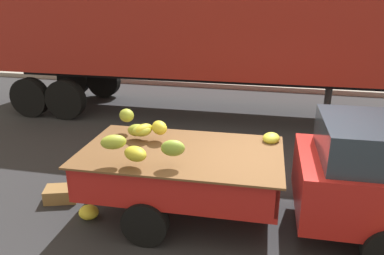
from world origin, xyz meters
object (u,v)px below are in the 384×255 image
(semi_trailer, at_px, (203,22))
(pickup_truck, at_px, (326,176))
(produce_crate, at_px, (61,194))
(fallen_banana_bunch_near_tailgate, at_px, (89,212))

(semi_trailer, bearing_deg, pickup_truck, -62.04)
(semi_trailer, relative_size, produce_crate, 23.16)
(pickup_truck, relative_size, semi_trailer, 0.43)
(fallen_banana_bunch_near_tailgate, xyz_separation_m, produce_crate, (-0.70, 0.39, 0.01))
(fallen_banana_bunch_near_tailgate, bearing_deg, semi_trailer, 84.17)
(fallen_banana_bunch_near_tailgate, bearing_deg, produce_crate, 150.83)
(semi_trailer, xyz_separation_m, fallen_banana_bunch_near_tailgate, (-0.57, -5.61, -2.43))
(pickup_truck, height_order, fallen_banana_bunch_near_tailgate, pickup_truck)
(semi_trailer, distance_m, produce_crate, 5.89)
(pickup_truck, distance_m, produce_crate, 4.18)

